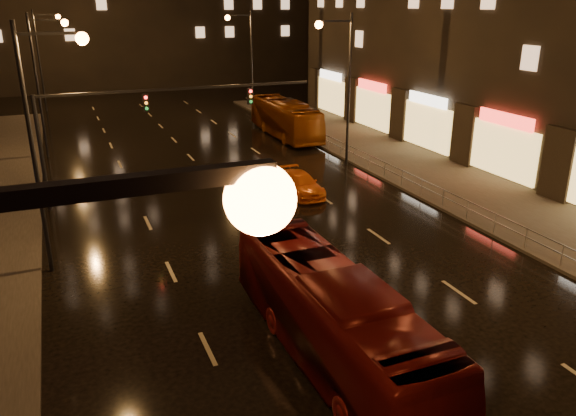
{
  "coord_description": "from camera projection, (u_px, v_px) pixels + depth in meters",
  "views": [
    {
      "loc": [
        -8.48,
        -11.37,
        10.54
      ],
      "look_at": [
        -0.12,
        9.0,
        2.5
      ],
      "focal_mm": 35.0,
      "sensor_mm": 36.0,
      "label": 1
    }
  ],
  "objects": [
    {
      "name": "sidewalk_right",
      "position": [
        456.0,
        185.0,
        34.34
      ],
      "size": [
        7.0,
        70.0,
        0.15
      ],
      "primitive_type": "cube",
      "color": "#38332D",
      "rests_on": "ground"
    },
    {
      "name": "bus_curb",
      "position": [
        285.0,
        118.0,
        46.87
      ],
      "size": [
        2.75,
        10.87,
        3.01
      ],
      "primitive_type": "imported",
      "rotation": [
        0.0,
        0.0,
        -0.02
      ],
      "color": "#843A0D",
      "rests_on": "ground"
    },
    {
      "name": "taxi_far",
      "position": [
        300.0,
        184.0,
        32.79
      ],
      "size": [
        1.8,
        4.35,
        1.26
      ],
      "primitive_type": "imported",
      "rotation": [
        0.0,
        0.0,
        0.01
      ],
      "color": "orange",
      "rests_on": "ground"
    },
    {
      "name": "traffic_signal",
      "position": [
        127.0,
        117.0,
        30.47
      ],
      "size": [
        15.31,
        0.32,
        6.2
      ],
      "color": "black",
      "rests_on": "ground"
    },
    {
      "name": "ground",
      "position": [
        221.0,
        189.0,
        33.9
      ],
      "size": [
        140.0,
        140.0,
        0.0
      ],
      "primitive_type": "plane",
      "color": "black",
      "rests_on": "ground"
    },
    {
      "name": "taxi_near",
      "position": [
        366.0,
        309.0,
        19.41
      ],
      "size": [
        1.66,
        3.61,
        1.2
      ],
      "primitive_type": "imported",
      "rotation": [
        0.0,
        0.0,
        0.07
      ],
      "color": "orange",
      "rests_on": "ground"
    },
    {
      "name": "bus_red",
      "position": [
        333.0,
        317.0,
        17.2
      ],
      "size": [
        2.66,
        10.85,
        3.01
      ],
      "primitive_type": "imported",
      "rotation": [
        0.0,
        0.0,
        0.01
      ],
      "color": "#640E0E",
      "rests_on": "ground"
    },
    {
      "name": "railing_right",
      "position": [
        385.0,
        166.0,
        35.49
      ],
      "size": [
        0.05,
        56.0,
        1.0
      ],
      "color": "#99999E",
      "rests_on": "sidewalk_right"
    }
  ]
}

